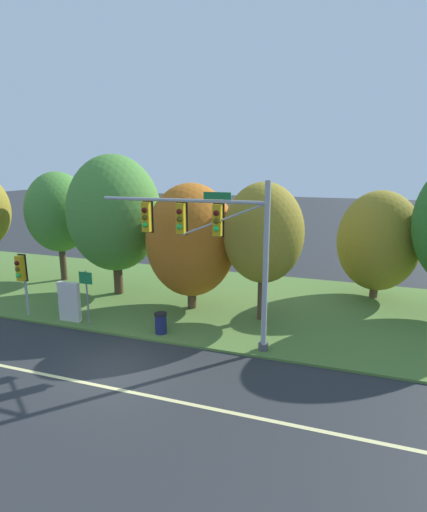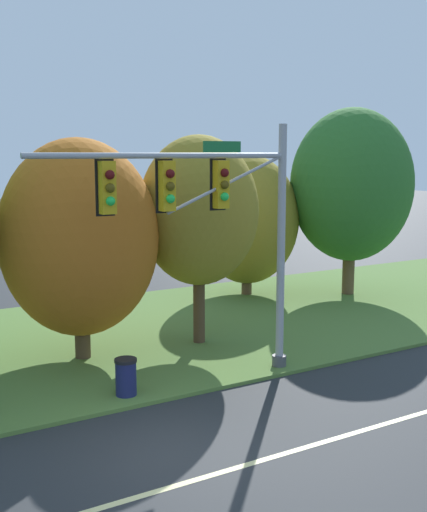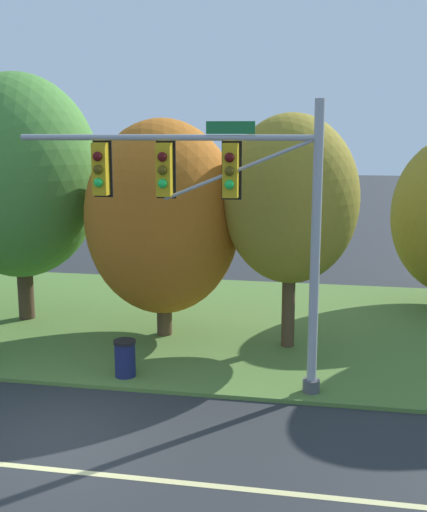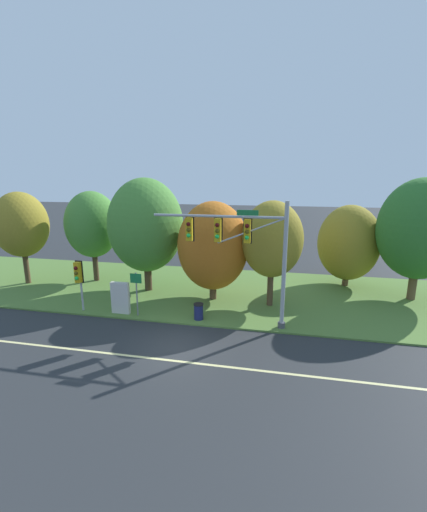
{
  "view_description": "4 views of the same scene",
  "coord_description": "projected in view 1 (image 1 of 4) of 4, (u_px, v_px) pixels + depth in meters",
  "views": [
    {
      "loc": [
        7.8,
        -11.55,
        7.42
      ],
      "look_at": [
        2.81,
        3.1,
        3.81
      ],
      "focal_mm": 28.0,
      "sensor_mm": 36.0,
      "label": 1
    },
    {
      "loc": [
        -5.62,
        -10.94,
        6.0
      ],
      "look_at": [
        3.06,
        3.57,
        3.33
      ],
      "focal_mm": 45.0,
      "sensor_mm": 36.0,
      "label": 2
    },
    {
      "loc": [
        5.28,
        -11.29,
        6.15
      ],
      "look_at": [
        2.29,
        4.66,
        2.95
      ],
      "focal_mm": 45.0,
      "sensor_mm": 36.0,
      "label": 3
    },
    {
      "loc": [
        4.87,
        -14.26,
        8.05
      ],
      "look_at": [
        0.91,
        4.49,
        3.51
      ],
      "focal_mm": 24.0,
      "sensor_mm": 36.0,
      "label": 4
    }
  ],
  "objects": [
    {
      "name": "ground_plane",
      "position": [
        115.0,
        368.0,
        14.78
      ],
      "size": [
        160.0,
        160.0,
        0.0
      ],
      "primitive_type": "plane",
      "color": "#282B2D"
    },
    {
      "name": "lane_stripe",
      "position": [
        96.0,
        385.0,
        13.67
      ],
      "size": [
        36.0,
        0.16,
        0.01
      ],
      "primitive_type": "cube",
      "color": "beige",
      "rests_on": "ground"
    },
    {
      "name": "grass_verge",
      "position": [
        196.0,
        298.0,
        22.37
      ],
      "size": [
        48.0,
        11.5,
        0.1
      ],
      "primitive_type": "cube",
      "color": "#517533",
      "rests_on": "ground"
    },
    {
      "name": "traffic_signal_mast",
      "position": [
        211.0,
        237.0,
        15.7
      ],
      "size": [
        7.17,
        0.49,
        6.72
      ],
      "color": "#9EA0A5",
      "rests_on": "grass_verge"
    },
    {
      "name": "pedestrian_signal_near_kerb",
      "position": [
        21.0,
        272.0,
        19.05
      ],
      "size": [
        0.46,
        0.55,
        3.1
      ],
      "color": "#9EA0A5",
      "rests_on": "grass_verge"
    },
    {
      "name": "route_sign_post",
      "position": [
        87.0,
        290.0,
        18.18
      ],
      "size": [
        0.68,
        0.08,
        2.57
      ],
      "color": "slate",
      "rests_on": "grass_verge"
    },
    {
      "name": "tree_left_of_mast",
      "position": [
        59.0,
        212.0,
        24.72
      ],
      "size": [
        3.96,
        3.96,
        6.84
      ],
      "color": "#423021",
      "rests_on": "grass_verge"
    },
    {
      "name": "tree_behind_signpost",
      "position": [
        115.0,
        214.0,
        21.98
      ],
      "size": [
        5.11,
        5.11,
        7.81
      ],
      "color": "#423021",
      "rests_on": "grass_verge"
    },
    {
      "name": "tree_mid_verge",
      "position": [
        191.0,
        240.0,
        19.94
      ],
      "size": [
        4.54,
        4.54,
        6.4
      ],
      "color": "#4C3823",
      "rests_on": "grass_verge"
    },
    {
      "name": "tree_tall_centre",
      "position": [
        263.0,
        233.0,
        18.28
      ],
      "size": [
        3.72,
        3.72,
        6.52
      ],
      "color": "#4C3823",
      "rests_on": "grass_verge"
    },
    {
      "name": "tree_right_far",
      "position": [
        378.0,
        241.0,
        21.6
      ],
      "size": [
        4.36,
        4.36,
        5.93
      ],
      "color": "brown",
      "rests_on": "grass_verge"
    },
    {
      "name": "info_kiosk",
      "position": [
        69.0,
        302.0,
        18.79
      ],
      "size": [
        1.1,
        0.24,
        1.9
      ],
      "color": "beige",
      "rests_on": "grass_verge"
    },
    {
      "name": "trash_bin",
      "position": [
        161.0,
        323.0,
        17.51
      ],
      "size": [
        0.56,
        0.56,
        0.93
      ],
      "color": "#191E4C",
      "rests_on": "grass_verge"
    }
  ]
}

